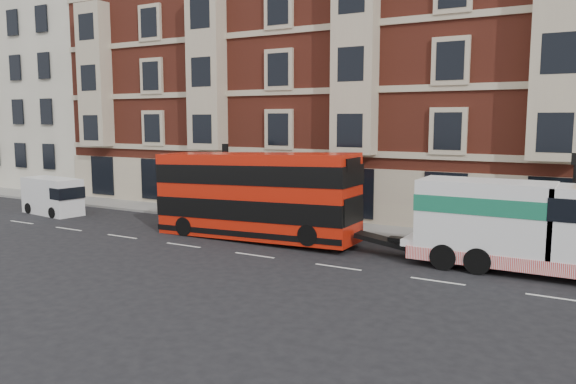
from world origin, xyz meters
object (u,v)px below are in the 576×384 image
object	(u,v)px
double_decker_bus	(254,194)
box_van	(52,196)
tow_truck	(516,225)
pedestrian	(206,198)

from	to	relation	value
double_decker_bus	box_van	distance (m)	15.16
tow_truck	pedestrian	size ratio (longest dim) A/B	5.53
tow_truck	box_van	size ratio (longest dim) A/B	1.85
box_van	pedestrian	distance (m)	9.58
pedestrian	box_van	bearing A→B (deg)	-148.39
pedestrian	tow_truck	bearing A→B (deg)	-16.04
double_decker_bus	tow_truck	world-z (taller)	double_decker_bus
double_decker_bus	pedestrian	xyz separation A→B (m)	(-7.03, 5.19, -1.34)
double_decker_bus	pedestrian	distance (m)	8.84
tow_truck	box_van	world-z (taller)	tow_truck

